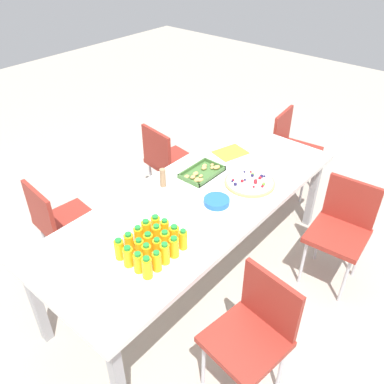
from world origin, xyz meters
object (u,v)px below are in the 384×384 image
(juice_bottle_4, at_px, (183,240))
(juice_bottle_16, at_px, (129,243))
(juice_bottle_10, at_px, (128,257))
(juice_bottle_12, at_px, (148,242))
(juice_bottle_2, at_px, (165,254))
(cardboard_tube, at_px, (163,178))
(juice_bottle_9, at_px, (174,235))
(napkin_stack, at_px, (142,218))
(chair_end, at_px, (291,145))
(juice_bottle_17, at_px, (138,236))
(juice_bottle_19, at_px, (156,225))
(juice_bottle_3, at_px, (174,247))
(juice_bottle_13, at_px, (157,235))
(juice_bottle_0, at_px, (147,268))
(paper_folder, at_px, (230,152))
(juice_bottle_7, at_px, (157,248))
(juice_bottle_14, at_px, (165,229))
(snack_tray, at_px, (202,173))
(juice_bottle_6, at_px, (147,255))
(chair_far_right, at_px, (167,159))
(juice_bottle_8, at_px, (165,241))
(juice_bottle_5, at_px, (138,263))
(juice_bottle_15, at_px, (119,249))
(chair_far_left, at_px, (59,220))
(juice_bottle_11, at_px, (139,249))
(juice_bottle_1, at_px, (157,261))
(chair_near_left, at_px, (254,329))
(chair_near_right, at_px, (342,226))
(juice_bottle_18, at_px, (146,230))
(plate_stack, at_px, (217,201))
(party_table, at_px, (198,205))
(fruit_pizza, at_px, (250,182))

(juice_bottle_4, height_order, juice_bottle_16, juice_bottle_4)
(juice_bottle_10, distance_m, juice_bottle_12, 0.16)
(juice_bottle_2, height_order, cardboard_tube, same)
(juice_bottle_9, relative_size, napkin_stack, 0.88)
(chair_end, bearing_deg, juice_bottle_17, -4.07)
(chair_end, relative_size, juice_bottle_19, 6.28)
(juice_bottle_3, xyz_separation_m, juice_bottle_13, (0.01, 0.15, 0.00))
(juice_bottle_0, xyz_separation_m, paper_folder, (1.43, 0.47, -0.07))
(juice_bottle_7, bearing_deg, juice_bottle_14, 28.86)
(snack_tray, bearing_deg, juice_bottle_9, -153.15)
(juice_bottle_6, bearing_deg, chair_far_right, 39.46)
(juice_bottle_7, relative_size, juice_bottle_8, 0.94)
(chair_end, xyz_separation_m, juice_bottle_5, (-2.28, -0.26, 0.29))
(juice_bottle_15, bearing_deg, juice_bottle_0, -90.22)
(juice_bottle_7, height_order, napkin_stack, juice_bottle_7)
(chair_far_left, relative_size, paper_folder, 3.19)
(juice_bottle_19, bearing_deg, juice_bottle_11, -158.65)
(chair_far_right, height_order, juice_bottle_14, juice_bottle_14)
(juice_bottle_9, bearing_deg, juice_bottle_3, -138.33)
(juice_bottle_4, relative_size, paper_folder, 0.54)
(juice_bottle_1, relative_size, snack_tray, 0.41)
(chair_far_left, height_order, juice_bottle_11, juice_bottle_11)
(chair_far_right, bearing_deg, chair_near_left, -24.24)
(juice_bottle_1, height_order, juice_bottle_7, juice_bottle_7)
(chair_far_left, bearing_deg, juice_bottle_10, -1.17)
(juice_bottle_3, bearing_deg, juice_bottle_14, 61.45)
(juice_bottle_4, bearing_deg, chair_far_left, 100.49)
(chair_far_left, bearing_deg, chair_end, 76.59)
(chair_near_right, distance_m, juice_bottle_12, 1.48)
(chair_far_left, xyz_separation_m, juice_bottle_3, (0.11, -1.07, 0.29))
(chair_far_right, xyz_separation_m, napkin_stack, (-0.95, -0.68, 0.24))
(juice_bottle_17, bearing_deg, juice_bottle_3, -73.42)
(juice_bottle_10, bearing_deg, chair_near_right, -26.64)
(chair_end, bearing_deg, juice_bottle_7, 0.22)
(juice_bottle_16, bearing_deg, juice_bottle_2, -72.75)
(chair_end, relative_size, napkin_stack, 5.53)
(chair_far_right, xyz_separation_m, paper_folder, (0.14, -0.61, 0.23))
(juice_bottle_18, bearing_deg, juice_bottle_6, -133.46)
(plate_stack, bearing_deg, juice_bottle_16, 171.49)
(party_table, relative_size, juice_bottle_4, 17.38)
(juice_bottle_3, height_order, juice_bottle_13, juice_bottle_13)
(chair_far_right, xyz_separation_m, juice_bottle_11, (-1.21, -0.93, 0.29))
(chair_far_right, relative_size, juice_bottle_10, 6.01)
(juice_bottle_0, relative_size, napkin_stack, 0.97)
(juice_bottle_15, bearing_deg, juice_bottle_7, -47.33)
(chair_far_left, relative_size, fruit_pizza, 2.21)
(chair_near_right, height_order, napkin_stack, chair_near_right)
(juice_bottle_17, xyz_separation_m, snack_tray, (0.86, 0.21, -0.05))
(juice_bottle_11, height_order, juice_bottle_15, juice_bottle_15)
(juice_bottle_15, distance_m, juice_bottle_17, 0.15)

